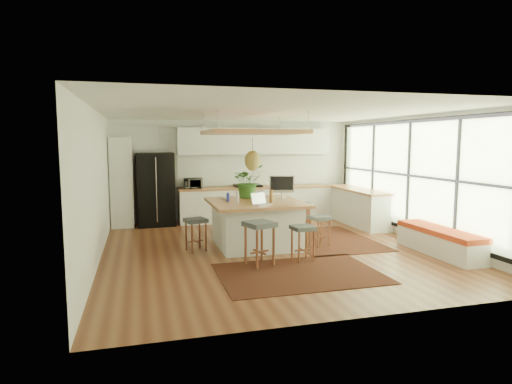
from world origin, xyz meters
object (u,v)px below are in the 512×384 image
object	(u,v)px
stool_right_back	(300,223)
stool_right_front	(320,229)
fridge	(155,189)
laptop	(262,199)
stool_left_side	(196,233)
island_plant	(248,185)
microwave	(193,182)
stool_near_left	(260,245)
island	(256,224)
monitor	(282,186)
stool_near_right	(303,241)

from	to	relation	value
stool_right_back	stool_right_front	bearing A→B (deg)	-79.27
fridge	laptop	size ratio (longest dim) A/B	5.41
fridge	stool_right_front	xyz separation A→B (m)	(3.15, -3.15, -0.57)
stool_left_side	island_plant	bearing A→B (deg)	26.99
microwave	stool_near_left	bearing A→B (deg)	-78.64
stool_near_left	stool_right_front	xyz separation A→B (m)	(1.57, 1.03, 0.00)
fridge	island	bearing A→B (deg)	-57.71
stool_near_left	microwave	distance (m)	4.32
fridge	island_plant	xyz separation A→B (m)	(1.86, -2.27, 0.29)
stool_near_left	stool_left_side	distance (m)	1.59
island	monitor	bearing A→B (deg)	22.71
microwave	island_plant	xyz separation A→B (m)	(0.90, -2.30, 0.13)
microwave	stool_near_right	bearing A→B (deg)	-67.71
laptop	microwave	size ratio (longest dim) A/B	0.72
fridge	stool_near_left	size ratio (longest dim) A/B	2.42
stool_near_left	stool_right_front	distance (m)	1.88
island	microwave	world-z (taller)	microwave
laptop	island	bearing A→B (deg)	66.61
microwave	stool_left_side	bearing A→B (deg)	-93.11
stool_near_right	stool_right_front	world-z (taller)	stool_near_right
fridge	stool_near_left	xyz separation A→B (m)	(1.58, -4.18, -0.57)
laptop	monitor	xyz separation A→B (m)	(0.67, 0.78, 0.14)
monitor	island	bearing A→B (deg)	-140.80
stool_near_right	stool_left_side	bearing A→B (deg)	145.38
laptop	island_plant	world-z (taller)	island_plant
laptop	fridge	bearing A→B (deg)	98.01
stool_left_side	laptop	world-z (taller)	laptop
microwave	stool_right_front	bearing A→B (deg)	-52.49
stool_near_left	stool_right_back	size ratio (longest dim) A/B	0.97
laptop	microwave	world-z (taller)	microwave
island	microwave	distance (m)	3.04
stool_near_right	island_plant	bearing A→B (deg)	106.65
microwave	island_plant	world-z (taller)	island_plant
stool_right_front	microwave	world-z (taller)	microwave
stool_left_side	microwave	xyz separation A→B (m)	(0.31, 2.92, 0.73)
island	stool_right_front	xyz separation A→B (m)	(1.26, -0.35, -0.11)
stool_left_side	island_plant	distance (m)	1.61
island	stool_left_side	xyz separation A→B (m)	(-1.24, -0.09, -0.11)
stool_right_back	microwave	bearing A→B (deg)	130.08
island	stool_right_back	xyz separation A→B (m)	(1.12, 0.40, -0.11)
stool_right_back	monitor	distance (m)	0.97
stool_right_back	island_plant	world-z (taller)	island_plant
laptop	monitor	distance (m)	1.04
stool_left_side	microwave	bearing A→B (deg)	83.90
stool_near_left	island	bearing A→B (deg)	77.42
stool_near_left	island_plant	distance (m)	2.11
stool_near_right	island	bearing A→B (deg)	111.83
fridge	island	size ratio (longest dim) A/B	1.01
fridge	laptop	world-z (taller)	fridge
stool_left_side	monitor	size ratio (longest dim) A/B	1.21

